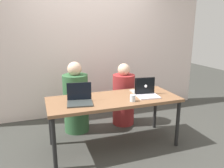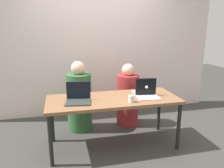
# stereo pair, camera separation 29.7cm
# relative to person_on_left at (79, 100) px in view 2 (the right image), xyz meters

# --- Properties ---
(ground_plane) EXTENTS (12.00, 12.00, 0.00)m
(ground_plane) POSITION_rel_person_on_left_xyz_m (0.41, -0.64, -0.50)
(ground_plane) COLOR #393935
(back_wall) EXTENTS (4.61, 0.10, 2.45)m
(back_wall) POSITION_rel_person_on_left_xyz_m (0.41, 0.73, 0.73)
(back_wall) COLOR silver
(back_wall) RESTS_ON ground
(desk) EXTENTS (1.77, 0.71, 0.70)m
(desk) POSITION_rel_person_on_left_xyz_m (0.41, -0.64, 0.14)
(desk) COLOR brown
(desk) RESTS_ON ground
(person_on_left) EXTENTS (0.47, 0.47, 1.13)m
(person_on_left) POSITION_rel_person_on_left_xyz_m (0.00, 0.00, 0.00)
(person_on_left) COLOR #315F38
(person_on_left) RESTS_ON ground
(person_on_right) EXTENTS (0.41, 0.41, 1.06)m
(person_on_right) POSITION_rel_person_on_left_xyz_m (0.82, -0.00, -0.03)
(person_on_right) COLOR maroon
(person_on_right) RESTS_ON ground
(laptop_front_right) EXTENTS (0.32, 0.30, 0.25)m
(laptop_front_right) POSITION_rel_person_on_left_xyz_m (0.88, -0.70, 0.26)
(laptop_front_right) COLOR silver
(laptop_front_right) RESTS_ON desk
(laptop_back_right) EXTENTS (0.30, 0.30, 0.25)m
(laptop_back_right) POSITION_rel_person_on_left_xyz_m (0.88, -0.57, 0.26)
(laptop_back_right) COLOR #B0B7B7
(laptop_back_right) RESTS_ON desk
(laptop_front_left) EXTENTS (0.35, 0.31, 0.25)m
(laptop_front_left) POSITION_rel_person_on_left_xyz_m (-0.07, -0.69, 0.26)
(laptop_front_left) COLOR #343A39
(laptop_front_left) RESTS_ON desk
(water_glass_right) EXTENTS (0.07, 0.07, 0.09)m
(water_glass_right) POSITION_rel_person_on_left_xyz_m (0.59, -0.85, 0.24)
(water_glass_right) COLOR silver
(water_glass_right) RESTS_ON desk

